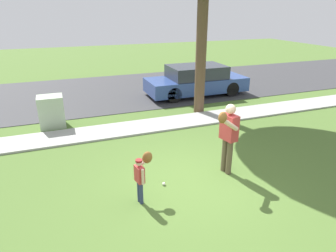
{
  "coord_description": "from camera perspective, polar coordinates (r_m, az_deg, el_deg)",
  "views": [
    {
      "loc": [
        -2.6,
        -5.33,
        3.74
      ],
      "look_at": [
        -0.19,
        1.08,
        1.0
      ],
      "focal_mm": 31.74,
      "sensor_mm": 36.0,
      "label": 1
    }
  ],
  "objects": [
    {
      "name": "ground_plane",
      "position": [
        9.93,
        -3.87,
        -0.36
      ],
      "size": [
        48.0,
        48.0,
        0.0
      ],
      "primitive_type": "plane",
      "color": "#4C6B2D"
    },
    {
      "name": "sidewalk_strip",
      "position": [
        10.01,
        -4.04,
        -0.0
      ],
      "size": [
        36.0,
        1.2,
        0.06
      ],
      "primitive_type": "cube",
      "color": "#A3A39E",
      "rests_on": "ground"
    },
    {
      "name": "road_surface",
      "position": [
        14.65,
        -9.75,
        6.73
      ],
      "size": [
        36.0,
        6.8,
        0.02
      ],
      "primitive_type": "cube",
      "color": "#38383A",
      "rests_on": "ground"
    },
    {
      "name": "person_adult",
      "position": [
        6.98,
        11.44,
        -1.2
      ],
      "size": [
        0.68,
        0.74,
        1.73
      ],
      "rotation": [
        0.0,
        0.0,
        -2.95
      ],
      "color": "brown",
      "rests_on": "ground"
    },
    {
      "name": "person_child",
      "position": [
        6.04,
        -5.03,
        -8.73
      ],
      "size": [
        0.44,
        0.46,
        1.03
      ],
      "rotation": [
        0.0,
        0.0,
        0.19
      ],
      "color": "navy",
      "rests_on": "ground"
    },
    {
      "name": "baseball",
      "position": [
        6.82,
        -0.82,
        -11.04
      ],
      "size": [
        0.07,
        0.07,
        0.07
      ],
      "primitive_type": "sphere",
      "color": "white",
      "rests_on": "ground"
    },
    {
      "name": "utility_cabinet",
      "position": [
        10.57,
        -21.45,
        2.58
      ],
      "size": [
        0.8,
        0.68,
        1.06
      ],
      "primitive_type": "cube",
      "color": "#9EB293",
      "rests_on": "ground"
    },
    {
      "name": "parked_wagon_blue",
      "position": [
        13.64,
        5.44,
        8.66
      ],
      "size": [
        4.5,
        1.8,
        1.33
      ],
      "rotation": [
        0.0,
        0.0,
        3.14
      ],
      "color": "#2D478C",
      "rests_on": "road_surface"
    }
  ]
}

